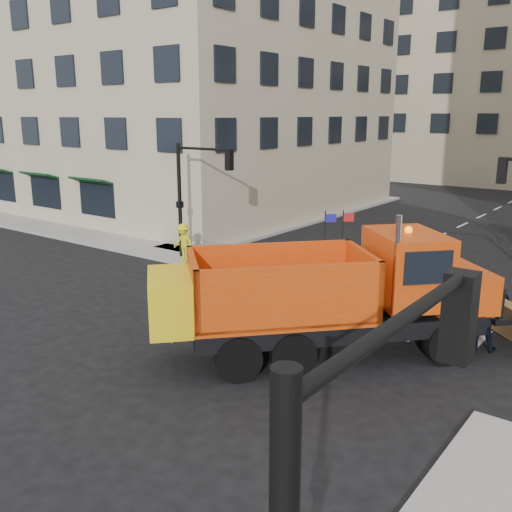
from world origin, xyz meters
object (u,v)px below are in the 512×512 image
Objects in this scene: cop_c at (496,304)px; worker at (183,243)px; cop_b at (482,317)px; newspaper_box at (438,277)px; plow_truck at (325,293)px; cop_a at (491,302)px.

cop_c is 0.94× the size of worker.
cop_b is 5.07m from newspaper_box.
plow_truck is at bearing -70.27° from newspaper_box.
plow_truck reaches higher than cop_c.
worker reaches higher than cop_a.
cop_b is at bearing 57.97° from cop_c.
newspaper_box is at bearing -51.58° from cop_a.
plow_truck is at bearing 49.11° from cop_a.
plow_truck reaches higher than newspaper_box.
plow_truck reaches higher than worker.
newspaper_box is at bearing 12.85° from worker.
plow_truck is 5.04× the size of cop_b.
cop_c is 3.53m from newspaper_box.
cop_a is at bearing -34.42° from cop_c.
cop_a is 1.04× the size of cop_c.
newspaper_box is (-2.50, 2.30, -0.14)m from cop_a.
worker is (-13.63, 1.79, 0.04)m from cop_b.
plow_truck reaches higher than cop_a.
cop_a reaches higher than cop_c.
cop_a is 1.97m from cop_b.
cop_b is 1.21× the size of cop_c.
cop_b is (3.42, 3.13, -0.89)m from plow_truck.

